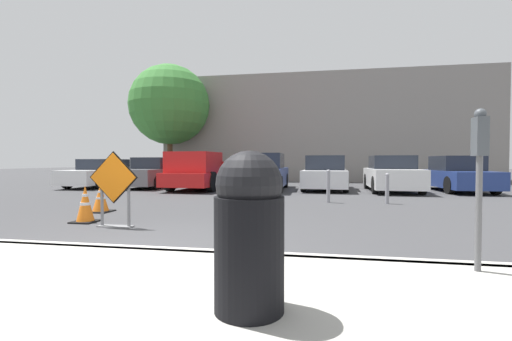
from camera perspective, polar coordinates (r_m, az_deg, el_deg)
ground_plane at (r=14.29m, az=-0.10°, el=-3.44°), size 96.00×96.00×0.00m
sidewalk_strip at (r=3.84m, az=-32.74°, el=-16.44°), size 29.67×2.67×0.14m
curb_lip at (r=4.87m, az=-21.74°, el=-12.47°), size 29.67×0.20×0.14m
road_closed_sign at (r=6.94m, az=-22.61°, el=-2.26°), size 0.98×0.20×1.43m
traffic_cone_nearest at (r=7.79m, az=-26.57°, el=-5.07°), size 0.46×0.46×0.75m
traffic_cone_second at (r=9.20m, az=-24.48°, el=-4.27°), size 0.51×0.51×0.68m
parked_car_nearest at (r=18.38m, az=-24.14°, el=-0.49°), size 1.79×4.69×1.34m
parked_car_second at (r=17.13m, az=-16.47°, el=-0.47°), size 1.89×4.39×1.42m
pickup_truck at (r=15.24m, az=-9.06°, el=-0.36°), size 2.24×5.10×1.63m
parked_car_third at (r=14.90m, az=1.18°, el=-0.43°), size 1.97×4.58×1.59m
parked_car_fourth at (r=15.32m, az=11.47°, el=-0.58°), size 2.04×4.27×1.49m
parked_car_fifth at (r=15.15m, az=21.69°, el=-0.66°), size 1.95×4.16×1.47m
parked_car_sixth at (r=16.43m, az=30.46°, el=-0.64°), size 1.89×4.32×1.47m
trash_bin at (r=2.54m, az=-1.14°, el=-9.86°), size 0.52×0.52×1.18m
bollard_nearest at (r=10.49m, az=11.96°, el=-2.41°), size 0.12×0.12×0.99m
bollard_second at (r=10.68m, az=21.02°, el=-2.66°), size 0.12×0.12×0.90m
parking_meter at (r=4.06m, az=33.22°, el=1.31°), size 0.11×0.15×1.62m
building_facade_backdrop at (r=23.31m, az=10.81°, el=6.59°), size 20.10×5.00×6.60m
street_tree_behind_lot at (r=21.73m, az=-14.20°, el=10.54°), size 4.80×4.80×7.07m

